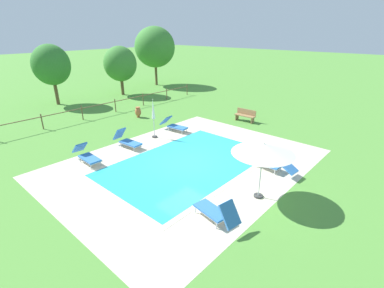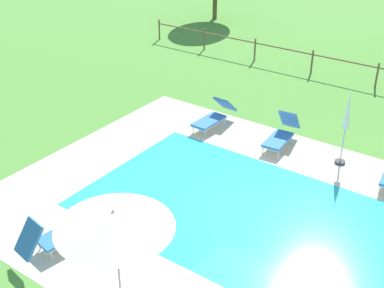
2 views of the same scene
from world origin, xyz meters
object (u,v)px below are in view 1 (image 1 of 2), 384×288
at_px(sun_lounger_north_far, 174,125).
at_px(tree_far_west, 120,64).
at_px(sun_lounger_north_end, 273,164).
at_px(patio_umbrella_closed_row_west, 153,114).
at_px(patio_umbrella_open_foreground, 263,149).
at_px(sun_lounger_south_near_corner, 87,155).
at_px(terracotta_urn_near_fence, 138,112).
at_px(wooden_bench_lawn_side, 245,115).
at_px(sun_lounger_north_near_steps, 127,140).
at_px(sun_lounger_north_mid, 216,212).
at_px(tree_east_mid, 51,65).
at_px(tree_centre, 155,47).

height_order(sun_lounger_north_far, tree_far_west, tree_far_west).
distance_m(sun_lounger_north_far, sun_lounger_north_end, 7.48).
bearing_deg(sun_lounger_north_end, patio_umbrella_closed_row_west, 95.81).
distance_m(sun_lounger_north_far, patio_umbrella_open_foreground, 8.81).
height_order(sun_lounger_north_end, sun_lounger_south_near_corner, sun_lounger_south_near_corner).
height_order(terracotta_urn_near_fence, tree_far_west, tree_far_west).
xyz_separation_m(sun_lounger_south_near_corner, wooden_bench_lawn_side, (11.04, -2.28, 0.08)).
relative_size(sun_lounger_north_near_steps, sun_lounger_north_end, 0.89).
bearing_deg(wooden_bench_lawn_side, terracotta_urn_near_fence, 124.73).
bearing_deg(sun_lounger_south_near_corner, patio_umbrella_open_foreground, -69.78).
relative_size(sun_lounger_south_near_corner, tree_far_west, 0.42).
height_order(sun_lounger_north_near_steps, terracotta_urn_near_fence, sun_lounger_north_near_steps).
xyz_separation_m(sun_lounger_north_mid, patio_umbrella_closed_row_west, (3.96, 7.74, 1.08)).
bearing_deg(tree_far_west, patio_umbrella_closed_row_west, -116.92).
xyz_separation_m(sun_lounger_north_far, tree_east_mid, (-1.91, 12.63, 2.99)).
relative_size(sun_lounger_south_near_corner, wooden_bench_lawn_side, 1.30).
bearing_deg(sun_lounger_north_mid, patio_umbrella_closed_row_west, 62.91).
bearing_deg(sun_lounger_south_near_corner, patio_umbrella_closed_row_west, 1.65).
xyz_separation_m(sun_lounger_north_far, tree_centre, (10.12, 13.16, 3.89)).
bearing_deg(tree_east_mid, sun_lounger_north_near_steps, -97.89).
bearing_deg(sun_lounger_north_mid, sun_lounger_north_end, 3.09).
bearing_deg(wooden_bench_lawn_side, sun_lounger_south_near_corner, 168.33).
bearing_deg(tree_east_mid, terracotta_urn_near_fence, -75.13).
relative_size(tree_centre, tree_east_mid, 1.29).
xyz_separation_m(terracotta_urn_near_fence, tree_east_mid, (-2.25, 8.47, 2.95)).
distance_m(sun_lounger_north_mid, sun_lounger_north_end, 4.73).
bearing_deg(sun_lounger_north_mid, tree_far_west, 63.01).
height_order(patio_umbrella_open_foreground, wooden_bench_lawn_side, patio_umbrella_open_foreground).
relative_size(terracotta_urn_near_fence, tree_far_west, 0.17).
height_order(sun_lounger_north_far, patio_umbrella_closed_row_west, patio_umbrella_closed_row_west).
distance_m(sun_lounger_north_near_steps, wooden_bench_lawn_side, 8.85).
height_order(sun_lounger_south_near_corner, wooden_bench_lawn_side, sun_lounger_south_near_corner).
bearing_deg(sun_lounger_north_end, sun_lounger_north_far, 83.22).
distance_m(sun_lounger_south_near_corner, patio_umbrella_open_foreground, 8.62).
distance_m(sun_lounger_north_far, tree_centre, 17.05).
bearing_deg(patio_umbrella_open_foreground, sun_lounger_south_near_corner, 110.22).
xyz_separation_m(sun_lounger_north_end, tree_east_mid, (-1.03, 20.07, 3.02)).
height_order(wooden_bench_lawn_side, tree_far_west, tree_far_west).
bearing_deg(terracotta_urn_near_fence, wooden_bench_lawn_side, -55.27).
distance_m(sun_lounger_north_far, wooden_bench_lawn_side, 5.40).
bearing_deg(terracotta_urn_near_fence, patio_umbrella_open_foreground, -106.44).
height_order(sun_lounger_south_near_corner, patio_umbrella_closed_row_west, patio_umbrella_closed_row_west).
distance_m(sun_lounger_north_near_steps, tree_centre, 19.42).
bearing_deg(sun_lounger_north_near_steps, wooden_bench_lawn_side, -15.71).
bearing_deg(sun_lounger_north_near_steps, terracotta_urn_near_fence, 45.97).
xyz_separation_m(patio_umbrella_open_foreground, tree_centre, (13.38, 21.17, 2.19)).
xyz_separation_m(sun_lounger_north_mid, wooden_bench_lawn_side, (10.47, 5.33, 0.07)).
bearing_deg(tree_centre, sun_lounger_north_near_steps, -136.39).
bearing_deg(sun_lounger_north_near_steps, patio_umbrella_closed_row_west, 0.40).
bearing_deg(sun_lounger_north_end, tree_east_mid, 92.93).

